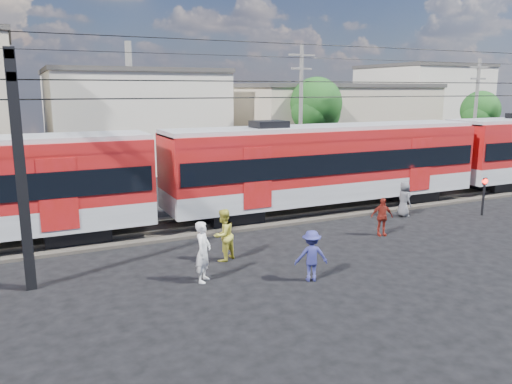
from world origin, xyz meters
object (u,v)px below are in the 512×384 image
Objects in this scene: pedestrian_a at (203,252)px; pedestrian_c at (311,256)px; car_silver at (479,160)px; commuter_train at (331,162)px; crossing_signal at (484,189)px.

pedestrian_c is at bearing -76.56° from pedestrian_a.
commuter_train is at bearing 100.53° from car_silver.
car_silver is (25.76, 12.00, -0.20)m from pedestrian_a.
commuter_train is at bearing -17.18° from pedestrian_a.
car_silver is at bearing 19.00° from commuter_train.
crossing_signal is at bearing 123.13° from car_silver.
crossing_signal is at bearing -145.44° from pedestrian_c.
car_silver is (22.72, 13.38, -0.05)m from pedestrian_c.
pedestrian_a is 1.19× the size of pedestrian_c.
pedestrian_a is (-8.79, -6.15, -1.45)m from commuter_train.
pedestrian_a is 3.35m from pedestrian_c.
pedestrian_c reaches higher than car_silver.
pedestrian_c is at bearing 112.02° from car_silver.
pedestrian_c is (-5.74, -7.53, -1.60)m from commuter_train.
pedestrian_c is 0.89× the size of crossing_signal.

